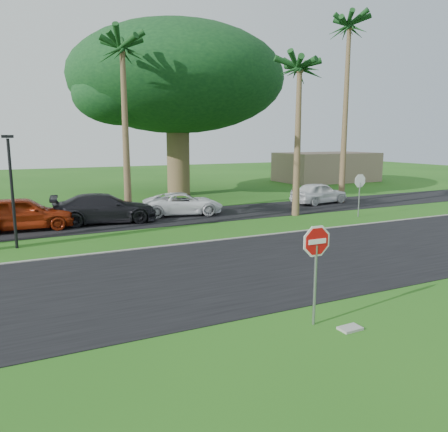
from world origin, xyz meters
TOP-DOWN VIEW (x-y plane):
  - ground at (0.00, 0.00)m, footprint 120.00×120.00m
  - road at (0.00, 2.00)m, footprint 120.00×8.00m
  - parking_strip at (0.00, 12.50)m, footprint 120.00×5.00m
  - curb at (0.00, 6.05)m, footprint 120.00×0.12m
  - stop_sign_near at (0.50, -3.00)m, footprint 1.05×0.07m
  - stop_sign_far at (12.00, 8.00)m, footprint 1.05×0.07m
  - palm_center at (0.00, 14.00)m, footprint 5.00×5.00m
  - palm_right_near at (9.00, 10.00)m, footprint 5.00×5.00m
  - palm_right_far at (15.00, 13.00)m, footprint 5.00×5.00m
  - canopy_tree at (6.00, 22.00)m, footprint 16.50×16.50m
  - streetlight_right at (-6.00, 8.50)m, footprint 0.45×0.25m
  - building_far at (24.00, 26.00)m, footprint 10.00×6.00m
  - car_red at (-5.66, 12.30)m, footprint 5.00×2.21m
  - car_dark at (-1.63, 12.45)m, footprint 5.65×2.81m
  - car_minivan at (3.04, 13.02)m, footprint 5.07×3.11m
  - car_pickup at (13.15, 13.17)m, footprint 4.54×2.37m
  - utility_slab at (1.11, -3.62)m, footprint 0.56×0.37m

SIDE VIEW (x-z plane):
  - ground at x=0.00m, z-range 0.00..0.00m
  - road at x=0.00m, z-range 0.00..0.02m
  - parking_strip at x=0.00m, z-range 0.00..0.02m
  - curb at x=0.00m, z-range 0.00..0.06m
  - utility_slab at x=1.11m, z-range 0.00..0.06m
  - car_minivan at x=3.04m, z-range 0.00..1.31m
  - car_pickup at x=13.15m, z-range 0.00..1.47m
  - car_dark at x=-1.63m, z-range 0.00..1.58m
  - car_red at x=-5.66m, z-range 0.00..1.67m
  - building_far at x=24.00m, z-range 0.00..3.00m
  - stop_sign_near at x=0.50m, z-range 0.46..3.09m
  - stop_sign_far at x=12.00m, z-range 0.46..3.09m
  - streetlight_right at x=-6.00m, z-range 0.33..4.97m
  - palm_right_near at x=9.00m, z-range 3.44..12.94m
  - canopy_tree at x=6.00m, z-range 2.39..15.51m
  - palm_center at x=0.00m, z-range 3.91..14.41m
  - palm_right_far at x=15.00m, z-range 5.08..18.08m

